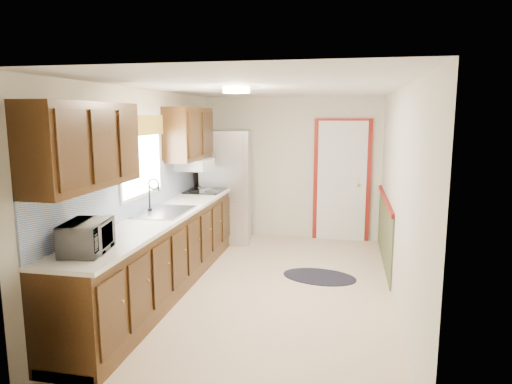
% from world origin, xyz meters
% --- Properties ---
extents(room_shell, '(3.20, 5.20, 2.52)m').
position_xyz_m(room_shell, '(0.00, 0.00, 1.20)').
color(room_shell, beige).
rests_on(room_shell, ground).
extents(kitchen_run, '(0.63, 4.00, 2.20)m').
position_xyz_m(kitchen_run, '(-1.24, -0.29, 0.81)').
color(kitchen_run, '#331D0B').
rests_on(kitchen_run, ground).
extents(back_wall_trim, '(1.12, 2.30, 2.08)m').
position_xyz_m(back_wall_trim, '(0.99, 2.21, 0.89)').
color(back_wall_trim, maroon).
rests_on(back_wall_trim, ground).
extents(ceiling_fixture, '(0.30, 0.30, 0.06)m').
position_xyz_m(ceiling_fixture, '(-0.30, -0.20, 2.36)').
color(ceiling_fixture, '#FFD88C').
rests_on(ceiling_fixture, room_shell).
extents(microwave, '(0.35, 0.53, 0.33)m').
position_xyz_m(microwave, '(-1.20, -1.85, 1.10)').
color(microwave, white).
rests_on(microwave, kitchen_run).
extents(refrigerator, '(0.85, 0.82, 1.84)m').
position_xyz_m(refrigerator, '(-1.02, 2.05, 0.92)').
color(refrigerator, '#B7B7BC').
rests_on(refrigerator, ground).
extents(rug, '(1.06, 0.78, 0.01)m').
position_xyz_m(rug, '(0.62, 0.53, 0.01)').
color(rug, black).
rests_on(rug, ground).
extents(cooktop, '(0.54, 0.65, 0.02)m').
position_xyz_m(cooktop, '(-1.19, 1.40, 0.95)').
color(cooktop, black).
rests_on(cooktop, kitchen_run).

